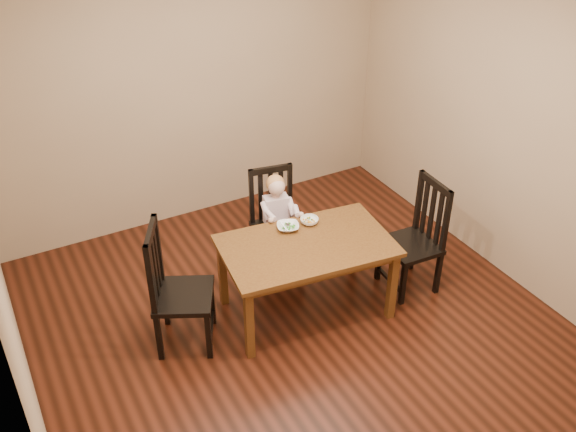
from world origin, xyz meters
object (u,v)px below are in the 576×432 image
toddler (277,213)px  chair_right (416,238)px  chair_left (176,290)px  bowl_peas (288,227)px  dining_table (307,252)px  chair_child (275,222)px  bowl_veg (309,221)px

toddler → chair_right: bearing=149.3°
chair_left → toddler: bearing=140.2°
chair_right → bowl_peas: (-1.02, 0.40, 0.21)m
bowl_peas → dining_table: bearing=-82.9°
chair_child → chair_left: chair_left is taller
chair_child → bowl_peas: 0.51m
dining_table → bowl_veg: size_ratio=9.41×
chair_left → bowl_veg: (1.21, 0.09, 0.19)m
chair_left → chair_child: bearing=142.0°
bowl_peas → toddler: bearing=75.7°
dining_table → chair_left: chair_left is taller
chair_left → toddler: 1.22m
chair_left → bowl_peas: chair_left is taller
dining_table → chair_right: 1.00m
toddler → bowl_peas: size_ratio=2.69×
dining_table → toddler: size_ratio=2.96×
chair_child → bowl_peas: (-0.11, -0.43, 0.24)m
chair_left → toddler: chair_left is taller
chair_right → toddler: bearing=52.5°
chair_left → bowl_veg: bearing=120.9°
bowl_peas → bowl_veg: (0.20, -0.01, 0.00)m
chair_child → chair_right: 1.24m
chair_left → bowl_peas: (1.01, 0.10, 0.19)m
bowl_veg → chair_child: bearing=101.5°
chair_right → bowl_veg: 0.94m
bowl_peas → bowl_veg: size_ratio=1.18×
bowl_peas → chair_child: bearing=76.1°
chair_right → bowl_veg: bearing=67.4°
chair_child → bowl_veg: size_ratio=6.29×
chair_right → bowl_veg: chair_right is taller
dining_table → chair_right: bearing=-8.5°
dining_table → chair_right: size_ratio=1.40×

